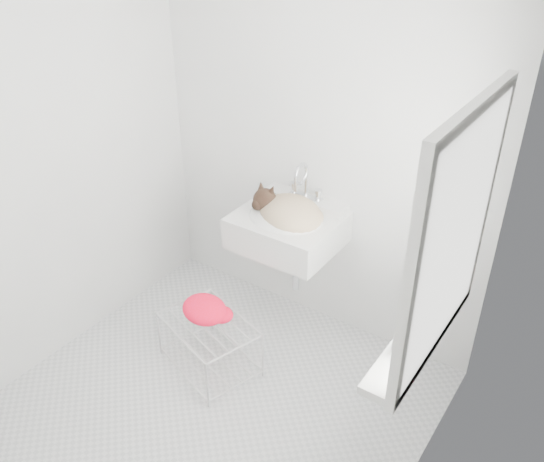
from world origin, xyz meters
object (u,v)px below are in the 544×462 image
Objects in this scene: bottle_b at (418,330)px; bottle_c at (430,314)px; cat at (288,212)px; wire_rack at (210,346)px; sink at (288,216)px; bottle_a at (401,355)px.

bottle_b and bottle_c have the same top height.
cat is 0.94m from wire_rack.
sink is at bearing 158.97° from bottle_c.
cat is 1.09m from bottle_c.
sink is at bearing 152.61° from bottle_b.
bottle_a is 1.14× the size of bottle_b.
cat is 2.59× the size of bottle_c.
wire_rack is 3.17× the size of bottle_b.
bottle_a reaches higher than wire_rack.
wire_rack is 2.78× the size of bottle_a.
cat reaches higher than bottle_a.
bottle_b is at bearing -27.39° from sink.
bottle_a reaches higher than bottle_c.
sink reaches higher than wire_rack.
cat reaches higher than bottle_b.
bottle_b is (0.00, 0.19, 0.00)m from bottle_a.
bottle_a reaches higher than bottle_b.
bottle_c is at bearing 7.43° from wire_rack.
sink is 1.26m from bottle_a.
bottle_b is at bearing -16.02° from cat.
cat is 2.61× the size of bottle_b.
cat is 0.82× the size of wire_rack.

